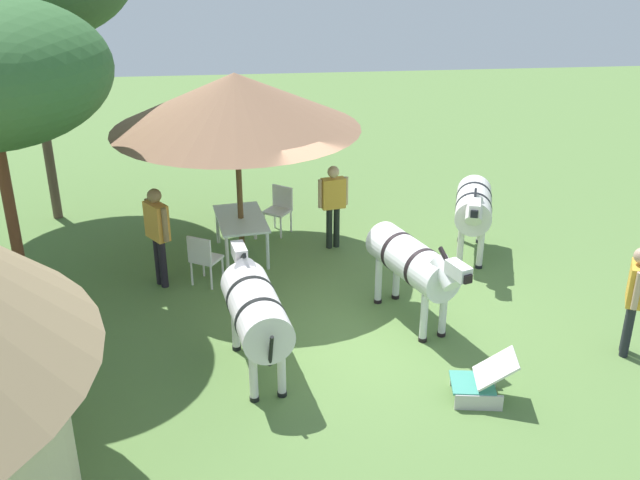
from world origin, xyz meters
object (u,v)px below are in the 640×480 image
(shade_umbrella, at_px, (235,101))
(striped_lounge_chair, at_px, (481,381))
(patio_chair_east_end, at_px, (280,206))
(patio_chair_near_lawn, at_px, (203,257))
(zebra_toward_hut, at_px, (414,263))
(patio_dining_table, at_px, (241,222))
(standing_watcher, at_px, (635,292))
(guest_behind_table, at_px, (157,228))
(guest_beside_umbrella, at_px, (333,199))
(zebra_nearest_camera, at_px, (255,309))
(zebra_by_umbrella, at_px, (474,207))

(shade_umbrella, height_order, striped_lounge_chair, shade_umbrella)
(patio_chair_east_end, distance_m, patio_chair_near_lawn, 2.50)
(striped_lounge_chair, distance_m, zebra_toward_hut, 2.20)
(patio_dining_table, xyz_separation_m, striped_lounge_chair, (-4.59, -3.04, -0.40))
(patio_dining_table, relative_size, standing_watcher, 0.94)
(standing_watcher, bearing_deg, patio_dining_table, 81.27)
(zebra_toward_hut, bearing_deg, patio_chair_near_lawn, -45.80)
(patio_dining_table, relative_size, guest_behind_table, 0.90)
(shade_umbrella, relative_size, guest_beside_umbrella, 2.67)
(guest_behind_table, bearing_deg, patio_dining_table, -88.22)
(guest_behind_table, distance_m, zebra_toward_hut, 4.19)
(standing_watcher, bearing_deg, guest_behind_table, 93.97)
(zebra_nearest_camera, bearing_deg, standing_watcher, -11.85)
(shade_umbrella, xyz_separation_m, guest_beside_umbrella, (0.20, -1.67, -1.89))
(patio_chair_near_lawn, relative_size, guest_behind_table, 0.52)
(patio_chair_near_lawn, distance_m, guest_beside_umbrella, 2.67)
(zebra_by_umbrella, distance_m, zebra_toward_hut, 2.65)
(standing_watcher, distance_m, zebra_by_umbrella, 3.60)
(zebra_by_umbrella, relative_size, zebra_toward_hut, 0.90)
(patio_chair_near_lawn, xyz_separation_m, guest_beside_umbrella, (1.28, -2.30, 0.43))
(shade_umbrella, height_order, guest_behind_table, shade_umbrella)
(striped_lounge_chair, bearing_deg, patio_chair_near_lawn, 55.00)
(standing_watcher, height_order, zebra_by_umbrella, standing_watcher)
(patio_chair_east_end, bearing_deg, zebra_by_umbrella, -166.78)
(zebra_toward_hut, bearing_deg, shade_umbrella, -65.97)
(guest_beside_umbrella, xyz_separation_m, zebra_by_umbrella, (-0.60, -2.43, -0.00))
(guest_behind_table, bearing_deg, patio_chair_east_end, -81.08)
(patio_chair_east_end, xyz_separation_m, standing_watcher, (-4.78, -4.65, 0.47))
(guest_beside_umbrella, xyz_separation_m, guest_behind_table, (-1.21, 3.01, 0.08))
(patio_dining_table, height_order, patio_chair_near_lawn, patio_chair_near_lawn)
(patio_chair_near_lawn, xyz_separation_m, striped_lounge_chair, (-3.51, -3.67, -0.26))
(striped_lounge_chair, xyz_separation_m, zebra_toward_hut, (2.03, 0.49, 0.72))
(zebra_nearest_camera, distance_m, zebra_by_umbrella, 5.09)
(guest_behind_table, height_order, zebra_nearest_camera, guest_behind_table)
(patio_dining_table, relative_size, zebra_by_umbrella, 0.76)
(standing_watcher, bearing_deg, shade_umbrella, 81.27)
(guest_beside_umbrella, bearing_deg, zebra_by_umbrella, 154.36)
(patio_chair_east_end, xyz_separation_m, patio_chair_near_lawn, (-2.10, 1.37, 0.00))
(patio_chair_near_lawn, height_order, zebra_toward_hut, zebra_toward_hut)
(patio_dining_table, bearing_deg, striped_lounge_chair, -146.46)
(guest_beside_umbrella, height_order, zebra_by_umbrella, guest_beside_umbrella)
(patio_dining_table, bearing_deg, guest_beside_umbrella, -83.31)
(guest_behind_table, bearing_deg, zebra_by_umbrella, -119.02)
(zebra_nearest_camera, bearing_deg, striped_lounge_chair, -28.72)
(striped_lounge_chair, bearing_deg, patio_dining_table, 42.22)
(zebra_by_umbrella, bearing_deg, patio_chair_near_lawn, 25.22)
(shade_umbrella, bearing_deg, zebra_nearest_camera, -177.10)
(striped_lounge_chair, distance_m, zebra_nearest_camera, 3.09)
(patio_chair_near_lawn, bearing_deg, shade_umbrella, 90.00)
(patio_dining_table, bearing_deg, standing_watcher, -124.99)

